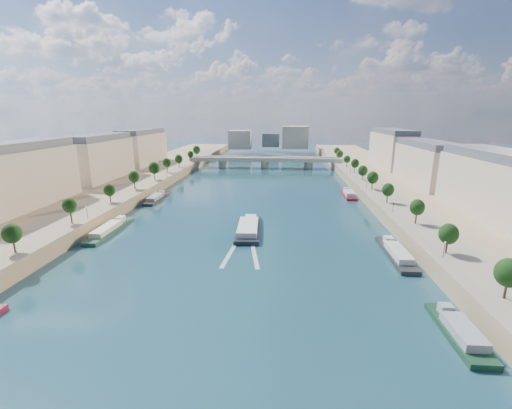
# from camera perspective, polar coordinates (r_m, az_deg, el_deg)

# --- Properties ---
(ground) EXTENTS (700.00, 700.00, 0.00)m
(ground) POSITION_cam_1_polar(r_m,az_deg,el_deg) (141.85, -0.94, -1.14)
(ground) COLOR #0C2E35
(ground) RESTS_ON ground
(quay_left) EXTENTS (44.00, 520.00, 5.00)m
(quay_left) POSITION_cam_1_polar(r_m,az_deg,el_deg) (164.25, -26.82, 0.36)
(quay_left) COLOR #9E8460
(quay_left) RESTS_ON ground
(quay_right) EXTENTS (44.00, 520.00, 5.00)m
(quay_right) POSITION_cam_1_polar(r_m,az_deg,el_deg) (152.50, 27.10, -0.69)
(quay_right) COLOR #9E8460
(quay_right) RESTS_ON ground
(pave_left) EXTENTS (14.00, 520.00, 0.10)m
(pave_left) POSITION_cam_1_polar(r_m,az_deg,el_deg) (156.45, -22.22, 1.17)
(pave_left) COLOR gray
(pave_left) RESTS_ON quay_left
(pave_right) EXTENTS (14.00, 520.00, 0.10)m
(pave_right) POSITION_cam_1_polar(r_m,az_deg,el_deg) (146.72, 21.81, 0.36)
(pave_right) COLOR gray
(pave_right) RESTS_ON quay_right
(trees_left) EXTENTS (4.80, 268.80, 8.26)m
(trees_left) POSITION_cam_1_polar(r_m,az_deg,el_deg) (156.22, -21.44, 3.27)
(trees_left) COLOR #382B1E
(trees_left) RESTS_ON ground
(trees_right) EXTENTS (4.80, 268.80, 8.26)m
(trees_right) POSITION_cam_1_polar(r_m,az_deg,el_deg) (154.36, 20.23, 3.26)
(trees_right) COLOR #382B1E
(trees_right) RESTS_ON ground
(lamps_left) EXTENTS (0.36, 200.36, 4.28)m
(lamps_left) POSITION_cam_1_polar(r_m,az_deg,el_deg) (145.16, -22.46, 1.26)
(lamps_left) COLOR black
(lamps_left) RESTS_ON ground
(lamps_right) EXTENTS (0.36, 200.36, 4.28)m
(lamps_right) POSITION_cam_1_polar(r_m,az_deg,el_deg) (149.51, 19.71, 1.89)
(lamps_right) COLOR black
(lamps_right) RESTS_ON ground
(buildings_left) EXTENTS (16.00, 226.00, 23.20)m
(buildings_left) POSITION_cam_1_polar(r_m,az_deg,el_deg) (178.68, -28.98, 5.74)
(buildings_left) COLOR #C0AD93
(buildings_left) RESTS_ON ground
(buildings_right) EXTENTS (16.00, 226.00, 23.20)m
(buildings_right) POSITION_cam_1_polar(r_m,az_deg,el_deg) (165.93, 30.28, 5.00)
(buildings_right) COLOR #C0AD93
(buildings_right) RESTS_ON ground
(skyline) EXTENTS (79.00, 42.00, 22.00)m
(skyline) POSITION_cam_1_polar(r_m,az_deg,el_deg) (356.22, 2.94, 10.93)
(skyline) COLOR #C0AD93
(skyline) RESTS_ON ground
(bridge) EXTENTS (112.00, 12.00, 8.15)m
(bridge) POSITION_cam_1_polar(r_m,az_deg,el_deg) (256.12, 1.54, 7.24)
(bridge) COLOR #C1B79E
(bridge) RESTS_ON ground
(tour_barge) EXTENTS (9.05, 27.81, 3.76)m
(tour_barge) POSITION_cam_1_polar(r_m,az_deg,el_deg) (117.69, -1.28, -4.02)
(tour_barge) COLOR black
(tour_barge) RESTS_ON ground
(wake) EXTENTS (10.76, 26.01, 0.04)m
(wake) POSITION_cam_1_polar(r_m,az_deg,el_deg) (102.59, -2.21, -7.56)
(wake) COLOR silver
(wake) RESTS_ON ground
(moored_barges_left) EXTENTS (5.00, 159.78, 3.60)m
(moored_barges_left) POSITION_cam_1_polar(r_m,az_deg,el_deg) (107.86, -29.04, -7.90)
(moored_barges_left) COLOR #1A1937
(moored_barges_left) RESTS_ON ground
(moored_barges_right) EXTENTS (5.00, 165.15, 3.60)m
(moored_barges_right) POSITION_cam_1_polar(r_m,az_deg,el_deg) (96.77, 24.08, -9.83)
(moored_barges_right) COLOR black
(moored_barges_right) RESTS_ON ground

